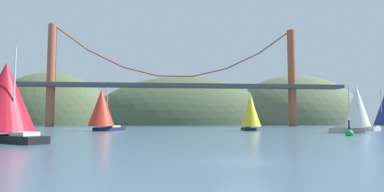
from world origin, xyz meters
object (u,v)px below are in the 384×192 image
Objects in this scene: sailboat_crimson_sail at (6,99)px; sailboat_scarlet_sail at (102,109)px; sailboat_white_mainsail at (356,107)px; sailboat_yellow_sail at (251,112)px; channel_buoy at (349,133)px.

sailboat_crimson_sail reaches higher than sailboat_scarlet_sail.
sailboat_white_mainsail is 47.28m from sailboat_scarlet_sail.
sailboat_white_mainsail is 51.81m from sailboat_crimson_sail.
sailboat_white_mainsail reaches higher than sailboat_yellow_sail.
sailboat_white_mainsail is 3.14× the size of channel_buoy.
sailboat_crimson_sail reaches higher than sailboat_white_mainsail.
sailboat_white_mainsail is 0.86× the size of sailboat_crimson_sail.
channel_buoy is (37.97, -23.77, -4.10)m from sailboat_scarlet_sail.
sailboat_crimson_sail is at bearing -95.57° from sailboat_scarlet_sail.
sailboat_crimson_sail is at bearing -167.32° from channel_buoy.
sailboat_yellow_sail is at bearing 138.19° from sailboat_white_mainsail.
sailboat_white_mainsail is 19.79m from sailboat_yellow_sail.
sailboat_crimson_sail is 3.64× the size of channel_buoy.
sailboat_scarlet_sail is at bearing 84.43° from sailboat_crimson_sail.
sailboat_scarlet_sail is at bearing 177.95° from sailboat_yellow_sail.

